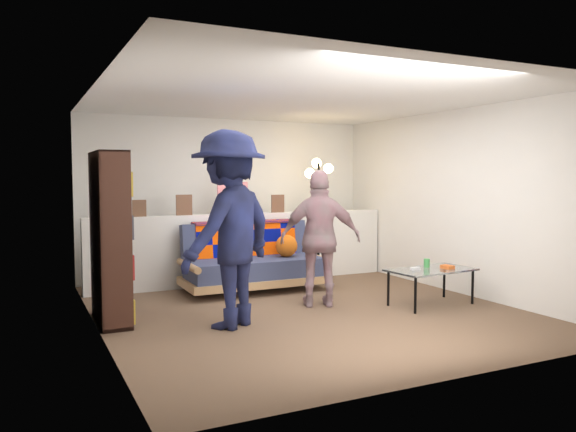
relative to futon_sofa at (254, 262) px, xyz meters
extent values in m
plane|color=brown|center=(0.10, -1.25, -0.38)|extent=(5.00, 5.00, 0.00)
cube|color=silver|center=(0.10, 1.25, 0.82)|extent=(4.50, 0.10, 2.40)
cube|color=silver|center=(-2.15, -1.25, 0.82)|extent=(0.10, 5.00, 2.40)
cube|color=silver|center=(2.35, -1.25, 0.82)|extent=(0.10, 5.00, 2.40)
cube|color=white|center=(0.10, -1.25, 2.02)|extent=(4.50, 5.00, 0.10)
cube|color=silver|center=(0.10, 0.55, 0.12)|extent=(4.45, 0.15, 1.00)
cube|color=brown|center=(-1.40, 0.53, 0.73)|extent=(0.18, 0.02, 0.22)
cube|color=brown|center=(-0.80, 0.53, 0.76)|extent=(0.22, 0.02, 0.28)
cube|color=silver|center=(-0.10, 0.53, 0.85)|extent=(0.45, 0.02, 0.45)
cube|color=brown|center=(0.60, 0.53, 0.75)|extent=(0.20, 0.02, 0.26)
cube|color=brown|center=(1.40, 0.53, 0.72)|extent=(0.16, 0.02, 0.20)
cube|color=tan|center=(-0.02, -0.06, -0.23)|extent=(1.90, 0.86, 0.10)
cube|color=#323A5A|center=(-0.02, -0.11, -0.06)|extent=(1.80, 0.71, 0.24)
cube|color=#323A5A|center=(-0.02, 0.26, 0.24)|extent=(1.80, 0.24, 0.57)
cylinder|color=tan|center=(-0.91, -0.06, 0.02)|extent=(0.09, 0.85, 0.09)
cylinder|color=tan|center=(0.88, -0.07, 0.02)|extent=(0.09, 0.85, 0.09)
cube|color=#05117C|center=(-0.02, 0.18, 0.24)|extent=(1.45, 0.11, 0.52)
cube|color=#05117C|center=(-0.02, 0.31, 0.52)|extent=(1.45, 0.26, 0.03)
sphere|color=#CB5312|center=(0.43, -0.12, 0.21)|extent=(0.30, 0.30, 0.30)
cube|color=black|center=(-2.12, -0.90, 0.51)|extent=(0.02, 0.89, 1.78)
cube|color=black|center=(-1.98, -1.33, 0.51)|extent=(0.30, 0.02, 1.78)
cube|color=black|center=(-1.98, -0.46, 0.51)|extent=(0.30, 0.02, 1.78)
cube|color=black|center=(-1.98, -0.90, 1.39)|extent=(0.30, 0.89, 0.02)
cube|color=black|center=(-1.98, -0.90, -0.36)|extent=(0.30, 0.89, 0.04)
cube|color=black|center=(-1.98, -0.90, 0.10)|extent=(0.30, 0.85, 0.02)
cube|color=black|center=(-1.98, -0.90, 0.51)|extent=(0.30, 0.85, 0.02)
cube|color=black|center=(-1.98, -0.90, 0.93)|extent=(0.30, 0.85, 0.02)
cube|color=red|center=(-1.96, -0.90, -0.18)|extent=(0.22, 0.83, 0.30)
cube|color=#285BB0|center=(-1.96, -0.90, 0.25)|extent=(0.22, 0.83, 0.28)
cube|color=gold|center=(-1.96, -0.90, 0.67)|extent=(0.22, 0.83, 0.30)
cube|color=#2F8241|center=(-1.96, -0.90, 1.09)|extent=(0.22, 0.83, 0.28)
cylinder|color=black|center=(1.12, -2.00, -0.17)|extent=(0.03, 0.03, 0.41)
cylinder|color=black|center=(2.04, -1.92, -0.17)|extent=(0.03, 0.03, 0.41)
cylinder|color=black|center=(1.08, -1.55, -0.17)|extent=(0.03, 0.03, 0.41)
cylinder|color=black|center=(2.00, -1.47, -0.17)|extent=(0.03, 0.03, 0.41)
cube|color=silver|center=(1.56, -1.73, 0.04)|extent=(1.07, 0.65, 0.02)
cube|color=silver|center=(1.35, -1.70, 0.07)|extent=(0.13, 0.06, 0.03)
cube|color=orange|center=(1.75, -1.80, 0.07)|extent=(0.11, 0.15, 0.04)
cylinder|color=green|center=(1.60, -1.60, 0.10)|extent=(0.08, 0.08, 0.10)
cylinder|color=black|center=(1.16, 0.30, -0.36)|extent=(0.26, 0.26, 0.03)
cylinder|color=black|center=(1.16, 0.30, 0.48)|extent=(0.04, 0.04, 1.73)
sphere|color=#FFC672|center=(1.04, 0.36, 1.20)|extent=(0.14, 0.14, 0.14)
sphere|color=#FFC672|center=(1.30, 0.26, 1.27)|extent=(0.14, 0.14, 0.14)
sphere|color=#FFC672|center=(1.19, 0.42, 1.35)|extent=(0.14, 0.14, 0.14)
imported|color=black|center=(-0.92, -1.60, 0.62)|extent=(1.48, 1.32, 1.99)
imported|color=#C47E8E|center=(0.35, -1.21, 0.42)|extent=(1.02, 0.72, 1.60)
camera|label=1|loc=(-2.83, -6.92, 1.14)|focal=35.00mm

